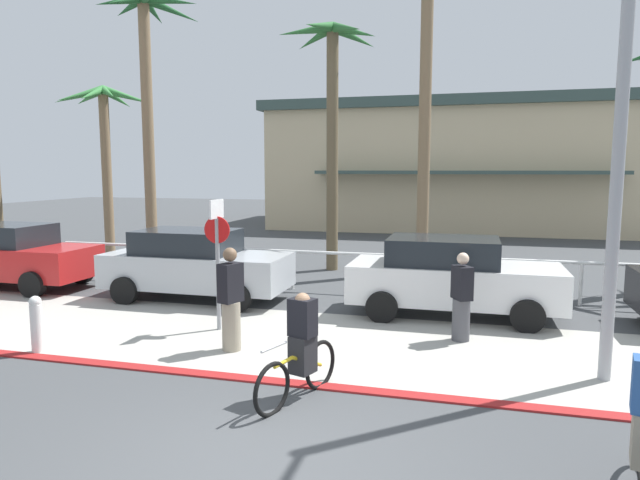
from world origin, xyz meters
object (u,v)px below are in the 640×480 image
object	(u,v)px
cyclist_yellow_1	(301,349)
bollard_0	(37,324)
palm_tree_1	(104,121)
stop_sign_bike_lane	(217,246)
car_white_2	(452,276)
palm_tree_3	(332,88)
pedestrian_1	(231,303)
streetlight_curb	(628,84)
car_red_0	(11,255)
car_silver_1	(195,264)
palm_tree_2	(148,67)
palm_tree_4	(428,35)
pedestrian_0	(462,301)

from	to	relation	value
cyclist_yellow_1	bollard_0	bearing A→B (deg)	172.39
palm_tree_1	bollard_0	bearing A→B (deg)	-60.02
stop_sign_bike_lane	car_white_2	world-z (taller)	stop_sign_bike_lane
palm_tree_3	car_white_2	distance (m)	7.70
bollard_0	pedestrian_1	xyz separation A→B (m)	(3.17, 0.95, 0.33)
streetlight_curb	cyclist_yellow_1	xyz separation A→B (m)	(-4.18, -1.54, -3.58)
streetlight_curb	palm_tree_1	xyz separation A→B (m)	(-15.24, 9.76, 0.62)
cyclist_yellow_1	car_red_0	bearing A→B (deg)	152.43
streetlight_curb	bollard_0	bearing A→B (deg)	-174.45
bollard_0	car_silver_1	bearing A→B (deg)	80.44
palm_tree_1	car_silver_1	size ratio (longest dim) A/B	1.41
streetlight_curb	cyclist_yellow_1	world-z (taller)	streetlight_curb
streetlight_curb	stop_sign_bike_lane	bearing A→B (deg)	170.01
palm_tree_2	palm_tree_4	size ratio (longest dim) A/B	0.90
palm_tree_2	car_silver_1	distance (m)	7.95
bollard_0	car_red_0	xyz separation A→B (m)	(-4.68, 4.35, 0.35)
pedestrian_1	streetlight_curb	bearing A→B (deg)	-0.66
palm_tree_4	cyclist_yellow_1	distance (m)	12.02
stop_sign_bike_lane	palm_tree_1	distance (m)	12.54
palm_tree_1	palm_tree_2	world-z (taller)	palm_tree_2
palm_tree_4	pedestrian_0	size ratio (longest dim) A/B	5.85
car_red_0	cyclist_yellow_1	distance (m)	10.82
palm_tree_1	car_white_2	world-z (taller)	palm_tree_1
palm_tree_3	car_red_0	world-z (taller)	palm_tree_3
palm_tree_1	car_white_2	size ratio (longest dim) A/B	1.41
car_silver_1	pedestrian_1	xyz separation A→B (m)	(2.44, -3.39, -0.02)
palm_tree_3	pedestrian_1	size ratio (longest dim) A/B	4.14
streetlight_curb	car_red_0	world-z (taller)	streetlight_curb
car_red_0	car_white_2	xyz separation A→B (m)	(11.43, -0.01, 0.00)
car_red_0	pedestrian_0	xyz separation A→B (m)	(11.67, -1.79, -0.11)
palm_tree_2	pedestrian_1	world-z (taller)	palm_tree_2
stop_sign_bike_lane	pedestrian_0	distance (m)	4.70
bollard_0	cyclist_yellow_1	distance (m)	4.96
streetlight_curb	pedestrian_0	distance (m)	4.43
palm_tree_1	stop_sign_bike_lane	bearing A→B (deg)	-45.09
streetlight_curb	cyclist_yellow_1	size ratio (longest dim) A/B	4.31
bollard_0	streetlight_curb	distance (m)	9.88
streetlight_curb	pedestrian_0	bearing A→B (deg)	141.50
bollard_0	car_silver_1	xyz separation A→B (m)	(0.73, 4.34, 0.35)
car_silver_1	cyclist_yellow_1	world-z (taller)	car_silver_1
cyclist_yellow_1	pedestrian_0	xyz separation A→B (m)	(2.08, 3.21, 0.06)
palm_tree_1	car_red_0	world-z (taller)	palm_tree_1
car_white_2	pedestrian_1	world-z (taller)	pedestrian_1
streetlight_curb	palm_tree_3	bearing A→B (deg)	126.73
car_red_0	pedestrian_0	world-z (taller)	car_red_0
palm_tree_3	pedestrian_0	xyz separation A→B (m)	(4.03, -6.55, -4.81)
palm_tree_1	palm_tree_2	xyz separation A→B (m)	(3.12, -1.97, 1.49)
cyclist_yellow_1	pedestrian_1	bearing A→B (deg)	137.27
bollard_0	palm_tree_1	world-z (taller)	palm_tree_1
car_red_0	car_silver_1	xyz separation A→B (m)	(5.41, -0.01, 0.00)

